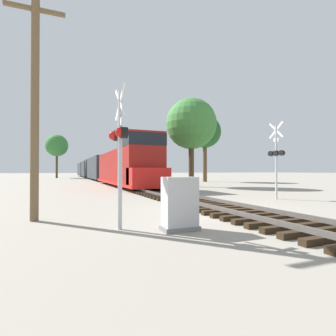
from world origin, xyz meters
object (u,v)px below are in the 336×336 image
object	(u,v)px
freight_train	(95,169)
tree_far_right	(191,124)
tree_mid_background	(205,132)
tree_deep_background	(57,146)
crossing_signal_near	(119,143)
crossing_signal_far	(277,155)
utility_pole	(35,101)
relay_cabinet	(180,204)

from	to	relation	value
freight_train	tree_far_right	distance (m)	29.11
tree_mid_background	tree_deep_background	distance (m)	36.16
freight_train	crossing_signal_near	size ratio (longest dim) A/B	17.62
tree_far_right	tree_mid_background	size ratio (longest dim) A/B	0.91
freight_train	tree_mid_background	bearing A→B (deg)	-52.89
crossing_signal_near	tree_far_right	bearing A→B (deg)	143.15
crossing_signal_far	utility_pole	distance (m)	12.36
crossing_signal_near	tree_far_right	xyz separation A→B (m)	(10.72, 16.52, 3.97)
relay_cabinet	crossing_signal_near	bearing A→B (deg)	154.47
crossing_signal_far	utility_pole	size ratio (longest dim) A/B	0.59
tree_deep_background	tree_mid_background	bearing A→B (deg)	-55.18
tree_mid_background	crossing_signal_far	bearing A→B (deg)	-110.44
crossing_signal_near	utility_pole	xyz separation A→B (m)	(-2.26, 2.23, 1.48)
crossing_signal_far	utility_pole	bearing A→B (deg)	90.35
relay_cabinet	utility_pole	size ratio (longest dim) A/B	0.19
relay_cabinet	tree_mid_background	distance (m)	32.70
crossing_signal_far	tree_far_right	size ratio (longest dim) A/B	0.49
tree_far_right	relay_cabinet	bearing A→B (deg)	-118.15
relay_cabinet	tree_far_right	bearing A→B (deg)	61.85
freight_train	tree_mid_background	distance (m)	23.20
relay_cabinet	utility_pole	world-z (taller)	utility_pole
freight_train	tree_deep_background	bearing A→B (deg)	121.00
crossing_signal_far	relay_cabinet	xyz separation A→B (m)	(-8.36, -5.02, -1.79)
crossing_signal_near	tree_deep_background	size ratio (longest dim) A/B	0.41
crossing_signal_near	tree_deep_background	world-z (taller)	tree_deep_background
utility_pole	freight_train	bearing A→B (deg)	80.89
freight_train	tree_far_right	world-z (taller)	tree_far_right
freight_train	tree_deep_background	distance (m)	14.57
tree_far_right	tree_mid_background	xyz separation A→B (m)	(7.46, 10.10, 0.98)
tree_far_right	utility_pole	bearing A→B (deg)	-132.24
freight_train	crossing_signal_near	world-z (taller)	freight_train
crossing_signal_far	tree_mid_background	bearing A→B (deg)	-29.82
crossing_signal_far	tree_deep_background	distance (m)	53.65
relay_cabinet	tree_far_right	world-z (taller)	tree_far_right
crossing_signal_near	utility_pole	size ratio (longest dim) A/B	0.53
crossing_signal_near	crossing_signal_far	size ratio (longest dim) A/B	0.90
crossing_signal_near	tree_mid_background	world-z (taller)	tree_mid_background
tree_mid_background	tree_far_right	bearing A→B (deg)	-126.44
crossing_signal_near	utility_pole	world-z (taller)	utility_pole
tree_far_right	tree_mid_background	distance (m)	12.60
crossing_signal_near	tree_mid_background	bearing A→B (deg)	141.81
tree_deep_background	crossing_signal_far	bearing A→B (deg)	-76.66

